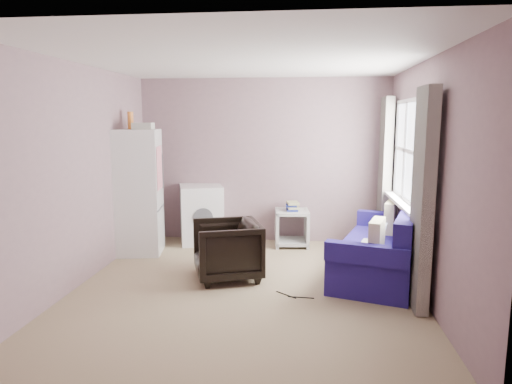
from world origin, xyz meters
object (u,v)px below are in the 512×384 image
washing_machine (201,213)px  sofa (384,251)px  side_table (292,225)px  armchair (227,247)px  fridge (139,191)px

washing_machine → sofa: washing_machine is taller
washing_machine → side_table: size_ratio=1.32×
washing_machine → side_table: washing_machine is taller
sofa → washing_machine: bearing=170.4°
armchair → washing_machine: bearing=-175.8°
fridge → washing_machine: size_ratio=2.24×
fridge → side_table: fridge is taller
fridge → washing_machine: fridge is taller
armchair → washing_machine: 1.70m
fridge → side_table: bearing=6.5°
washing_machine → sofa: (2.54, -1.28, -0.15)m
armchair → fridge: 1.75m
fridge → sofa: fridge is taller
side_table → sofa: (1.15, -1.23, -0.00)m
washing_machine → side_table: 1.40m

